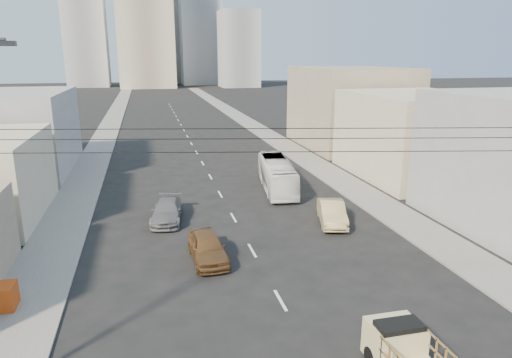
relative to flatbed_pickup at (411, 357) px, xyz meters
name	(u,v)px	position (x,y,z in m)	size (l,w,h in m)	color
sidewalk_left	(110,125)	(-14.58, 68.59, -1.03)	(3.50, 180.00, 0.12)	slate
sidewalk_right	(245,121)	(8.92, 68.59, -1.03)	(3.50, 180.00, 0.12)	slate
lane_dashes	(189,140)	(-2.83, 51.59, -1.09)	(0.15, 104.00, 0.01)	silver
flatbed_pickup	(411,357)	(0.00, 0.00, 0.00)	(1.95, 4.41, 1.90)	#C7BA85
city_bus	(277,174)	(2.26, 24.89, 0.26)	(2.28, 9.73, 2.71)	white
sedan_brown	(208,247)	(-5.61, 11.87, -0.30)	(1.89, 4.69, 1.60)	brown
sedan_tan	(332,213)	(3.66, 15.80, -0.31)	(1.66, 4.77, 1.57)	tan
sedan_grey	(167,211)	(-7.52, 19.02, -0.37)	(2.04, 5.01, 1.45)	slate
overhead_wires	(347,139)	(-2.83, 0.09, 7.87)	(23.01, 5.02, 0.72)	black
bldg_right_mid	(415,135)	(16.67, 26.59, 2.91)	(11.00, 14.00, 8.00)	#BDB498
bldg_right_far	(350,107)	(17.17, 42.59, 3.91)	(12.00, 16.00, 10.00)	gray
bldg_left_far	(6,132)	(-22.33, 37.59, 2.91)	(12.00, 16.00, 8.00)	gray
high_rise_tower	(144,3)	(-6.83, 168.59, 28.91)	(20.00, 20.00, 60.00)	gray
midrise_ne	(200,35)	(15.17, 183.59, 18.91)	(16.00, 16.00, 40.00)	gray
midrise_nw	(86,41)	(-28.83, 178.59, 15.91)	(15.00, 15.00, 34.00)	gray
midrise_back	(168,31)	(3.17, 198.59, 20.91)	(18.00, 18.00, 44.00)	gray
midrise_east	(239,49)	(27.17, 163.59, 12.91)	(14.00, 14.00, 28.00)	gray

